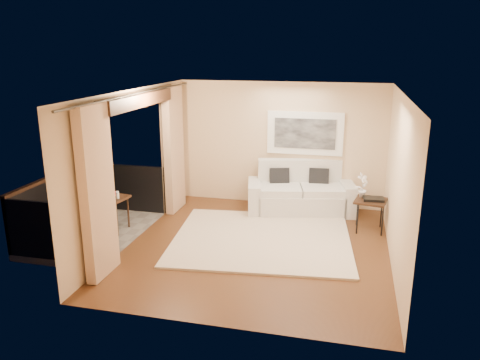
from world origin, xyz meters
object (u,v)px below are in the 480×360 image
(side_table, at_px, (371,203))
(ice_bucket, at_px, (106,190))
(balcony_chair_far, at_px, (74,201))
(orchid, at_px, (363,185))
(bistro_table, at_px, (111,201))
(sofa, at_px, (300,194))
(balcony_chair_near, at_px, (99,213))

(side_table, height_order, ice_bucket, ice_bucket)
(balcony_chair_far, bearing_deg, side_table, -167.97)
(orchid, xyz_separation_m, bistro_table, (-4.63, -1.27, -0.28))
(sofa, xyz_separation_m, bistro_table, (-3.38, -1.97, 0.20))
(balcony_chair_far, bearing_deg, orchid, -166.45)
(sofa, distance_m, ice_bucket, 4.00)
(bistro_table, bearing_deg, side_table, 13.46)
(balcony_chair_near, bearing_deg, sofa, 45.75)
(bistro_table, distance_m, balcony_chair_far, 0.84)
(bistro_table, height_order, ice_bucket, ice_bucket)
(side_table, xyz_separation_m, balcony_chair_far, (-5.63, -1.08, -0.05))
(bistro_table, distance_m, ice_bucket, 0.28)
(side_table, relative_size, balcony_chair_near, 0.64)
(orchid, distance_m, balcony_chair_far, 5.61)
(ice_bucket, bearing_deg, orchid, 13.32)
(sofa, relative_size, balcony_chair_near, 2.29)
(balcony_chair_far, height_order, balcony_chair_near, balcony_chair_near)
(balcony_chair_far, height_order, ice_bucket, balcony_chair_far)
(sofa, relative_size, balcony_chair_far, 2.69)
(orchid, distance_m, bistro_table, 4.81)
(balcony_chair_far, bearing_deg, ice_bucket, -173.35)
(balcony_chair_far, xyz_separation_m, balcony_chair_near, (0.98, -0.74, 0.10))
(sofa, height_order, side_table, sofa)
(bistro_table, bearing_deg, sofa, 30.24)
(balcony_chair_far, xyz_separation_m, ice_bucket, (0.68, 0.07, 0.26))
(bistro_table, relative_size, balcony_chair_far, 0.76)
(sofa, relative_size, orchid, 4.92)
(ice_bucket, bearing_deg, sofa, 27.45)
(sofa, height_order, balcony_chair_near, sofa)
(orchid, bearing_deg, sofa, 150.81)
(sofa, xyz_separation_m, side_table, (1.42, -0.82, 0.18))
(side_table, xyz_separation_m, balcony_chair_near, (-4.65, -1.82, 0.04))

